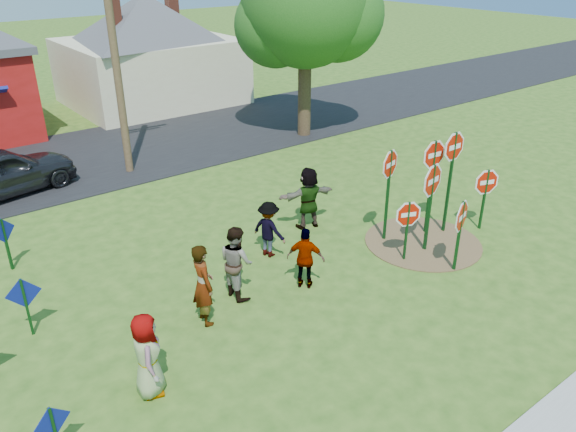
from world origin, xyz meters
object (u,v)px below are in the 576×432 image
at_px(stop_sign_b, 389,173).
at_px(stop_sign_d, 433,164).
at_px(person_b, 203,284).
at_px(stop_sign_c, 453,159).
at_px(utility_pole, 113,42).
at_px(stop_sign_a, 408,219).
at_px(suv, 2,172).
at_px(leafy_tree, 308,10).
at_px(person_a, 147,355).

xyz_separation_m(stop_sign_b, stop_sign_d, (1.25, -0.43, 0.10)).
bearing_deg(stop_sign_d, person_b, -176.85).
height_order(stop_sign_c, utility_pole, utility_pole).
xyz_separation_m(stop_sign_d, person_b, (-7.15, 0.18, -1.16)).
bearing_deg(stop_sign_a, suv, 145.62).
bearing_deg(suv, utility_pole, -107.28).
relative_size(stop_sign_a, stop_sign_b, 0.64).
height_order(stop_sign_a, person_b, person_b).
xyz_separation_m(stop_sign_a, utility_pole, (-3.06, 10.48, 3.39)).
height_order(stop_sign_a, leafy_tree, leafy_tree).
height_order(stop_sign_d, utility_pole, utility_pole).
height_order(stop_sign_b, leafy_tree, leafy_tree).
distance_m(stop_sign_d, suv, 13.60).
xyz_separation_m(stop_sign_a, stop_sign_b, (0.42, 1.11, 0.81)).
bearing_deg(stop_sign_d, suv, 135.44).
bearing_deg(suv, stop_sign_d, -150.35).
bearing_deg(utility_pole, person_b, -104.10).
height_order(stop_sign_c, leafy_tree, leafy_tree).
bearing_deg(person_a, stop_sign_a, -66.72).
bearing_deg(person_b, leafy_tree, -41.64).
relative_size(stop_sign_b, person_a, 1.64).
xyz_separation_m(person_b, leafy_tree, (10.38, 9.13, 4.22)).
distance_m(stop_sign_d, leafy_tree, 10.32).
bearing_deg(stop_sign_d, stop_sign_b, 165.59).
height_order(stop_sign_a, suv, stop_sign_a).
distance_m(person_b, utility_pole, 10.57).
bearing_deg(person_a, person_b, -35.83).
xyz_separation_m(person_a, person_b, (1.89, 1.29, 0.10)).
relative_size(stop_sign_d, leafy_tree, 0.36).
bearing_deg(suv, person_b, 178.44).
height_order(stop_sign_d, leafy_tree, leafy_tree).
bearing_deg(stop_sign_c, person_a, -175.62).
distance_m(person_a, person_b, 2.29).
xyz_separation_m(stop_sign_c, suv, (-9.32, 10.52, -1.38)).
relative_size(person_b, utility_pole, 0.22).
relative_size(stop_sign_a, person_b, 0.95).
distance_m(suv, utility_pole, 5.60).
height_order(stop_sign_b, stop_sign_c, stop_sign_c).
xyz_separation_m(stop_sign_b, suv, (-7.60, 9.82, -1.19)).
distance_m(utility_pole, leafy_tree, 8.00).
relative_size(stop_sign_a, stop_sign_c, 0.57).
bearing_deg(suv, leafy_tree, -105.57).
height_order(stop_sign_b, suv, stop_sign_b).
xyz_separation_m(stop_sign_c, stop_sign_d, (-0.47, 0.27, -0.10)).
distance_m(stop_sign_b, suv, 12.47).
height_order(suv, utility_pole, utility_pole).
relative_size(person_b, suv, 0.41).
distance_m(person_a, utility_pole, 12.31).
relative_size(person_a, suv, 0.37).
relative_size(stop_sign_c, leafy_tree, 0.39).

